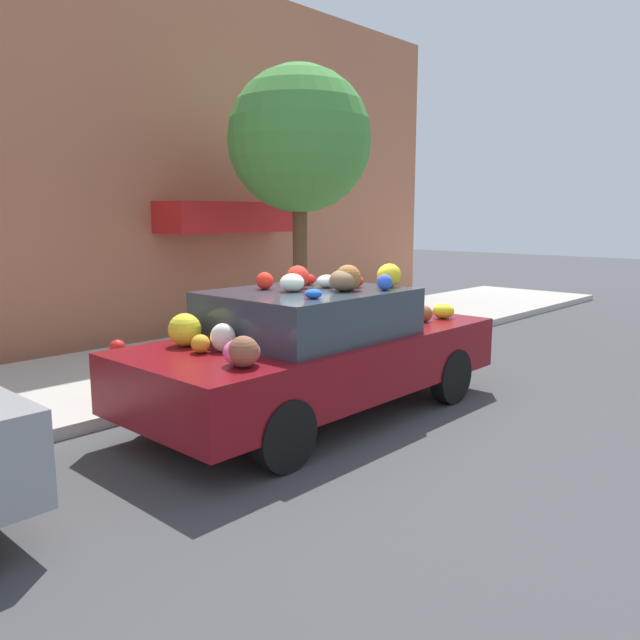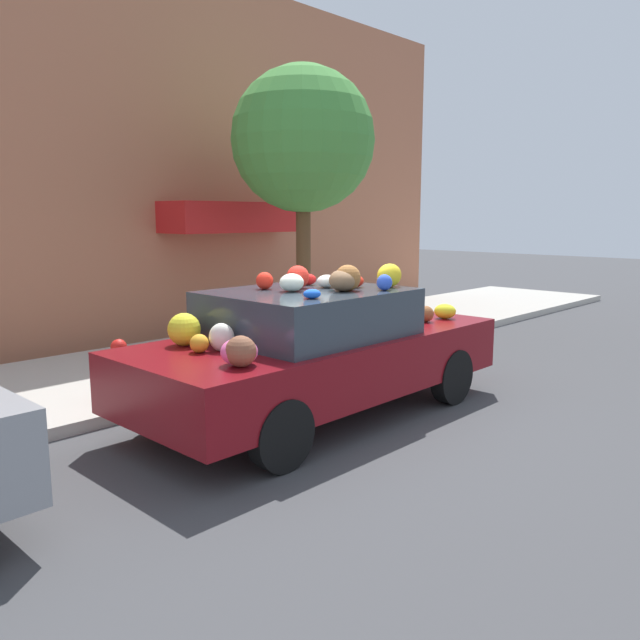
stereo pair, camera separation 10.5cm
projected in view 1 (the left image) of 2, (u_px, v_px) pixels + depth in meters
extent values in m
plane|color=#424244|center=(307.00, 410.00, 7.14)|extent=(60.00, 60.00, 0.00)
cube|color=#B2ADA3|center=(173.00, 366.00, 8.95)|extent=(24.00, 3.20, 0.13)
cube|color=#B26B4C|center=(84.00, 150.00, 9.94)|extent=(18.00, 0.30, 6.47)
cube|color=red|center=(232.00, 217.00, 11.51)|extent=(2.87, 0.90, 0.55)
cylinder|color=brown|center=(300.00, 267.00, 10.33)|extent=(0.24, 0.24, 2.46)
sphere|color=#47933D|center=(299.00, 140.00, 9.99)|extent=(2.32, 2.32, 2.32)
cylinder|color=red|center=(119.00, 377.00, 7.02)|extent=(0.20, 0.20, 0.55)
sphere|color=red|center=(118.00, 348.00, 6.96)|extent=(0.18, 0.18, 0.18)
cube|color=maroon|center=(320.00, 360.00, 6.90)|extent=(4.45, 1.87, 0.60)
cube|color=#333D47|center=(309.00, 313.00, 6.68)|extent=(2.01, 1.63, 0.49)
cylinder|color=black|center=(343.00, 355.00, 8.51)|extent=(0.65, 0.18, 0.65)
cylinder|color=black|center=(451.00, 376.00, 7.38)|extent=(0.65, 0.18, 0.65)
cylinder|color=black|center=(172.00, 397.00, 6.52)|extent=(0.65, 0.18, 0.65)
cylinder|color=black|center=(284.00, 435.00, 5.39)|extent=(0.65, 0.18, 0.65)
sphere|color=brown|center=(424.00, 314.00, 7.59)|extent=(0.27, 0.27, 0.20)
ellipsoid|color=brown|center=(382.00, 301.00, 8.66)|extent=(0.31, 0.27, 0.21)
ellipsoid|color=yellow|center=(443.00, 311.00, 7.84)|extent=(0.31, 0.33, 0.19)
ellipsoid|color=white|center=(327.00, 281.00, 6.84)|extent=(0.29, 0.29, 0.14)
ellipsoid|color=red|center=(307.00, 279.00, 7.10)|extent=(0.25, 0.25, 0.13)
ellipsoid|color=blue|center=(385.00, 282.00, 6.60)|extent=(0.18, 0.19, 0.17)
ellipsoid|color=red|center=(354.00, 281.00, 6.87)|extent=(0.26, 0.23, 0.14)
sphere|color=brown|center=(243.00, 352.00, 5.29)|extent=(0.35, 0.35, 0.27)
sphere|color=red|center=(298.00, 277.00, 6.76)|extent=(0.27, 0.27, 0.25)
ellipsoid|color=brown|center=(343.00, 280.00, 6.53)|extent=(0.46, 0.47, 0.23)
ellipsoid|color=blue|center=(313.00, 294.00, 5.94)|extent=(0.21, 0.20, 0.09)
ellipsoid|color=yellow|center=(389.00, 275.00, 6.90)|extent=(0.38, 0.26, 0.26)
ellipsoid|color=white|center=(223.00, 338.00, 5.91)|extent=(0.31, 0.31, 0.27)
sphere|color=yellow|center=(185.00, 330.00, 6.15)|extent=(0.40, 0.40, 0.33)
ellipsoid|color=purple|center=(413.00, 314.00, 7.72)|extent=(0.16, 0.16, 0.15)
ellipsoid|color=white|center=(292.00, 283.00, 6.48)|extent=(0.34, 0.33, 0.19)
ellipsoid|color=gold|center=(201.00, 344.00, 5.85)|extent=(0.26, 0.27, 0.18)
sphere|color=red|center=(265.00, 281.00, 6.68)|extent=(0.20, 0.20, 0.19)
sphere|color=#975E2D|center=(348.00, 278.00, 6.54)|extent=(0.34, 0.34, 0.28)
sphere|color=green|center=(350.00, 277.00, 6.95)|extent=(0.23, 0.23, 0.22)
sphere|color=yellow|center=(388.00, 305.00, 7.88)|extent=(0.34, 0.34, 0.33)
ellipsoid|color=pink|center=(242.00, 352.00, 5.35)|extent=(0.34, 0.35, 0.24)
ellipsoid|color=purple|center=(405.00, 306.00, 8.28)|extent=(0.33, 0.27, 0.18)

